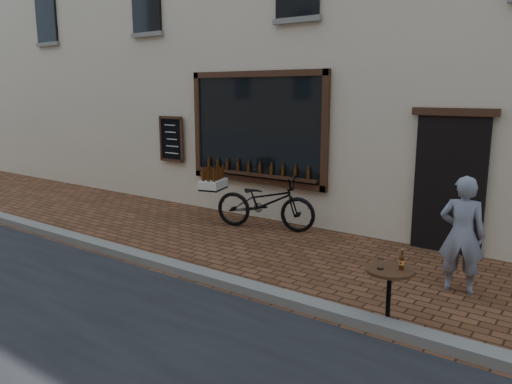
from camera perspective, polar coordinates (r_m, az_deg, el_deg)
The scene contains 5 objects.
ground at distance 6.68m, azimuth -4.22°, elevation -11.25°, with size 90.00×90.00×0.00m, color #4C2C18.
kerb at distance 6.80m, azimuth -3.12°, elevation -10.27°, with size 90.00×0.25×0.12m, color slate.
cargo_bicycle at distance 9.44m, azimuth 0.84°, elevation -1.11°, with size 2.34×1.20×1.10m.
bistro_table at distance 5.76m, azimuth 15.00°, elevation -10.29°, with size 0.52×0.52×0.90m.
pedestrian at distance 6.93m, azimuth 22.47°, elevation -4.53°, with size 0.56×0.37×1.54m, color slate.
Camera 1 is at (4.01, -4.68, 2.57)m, focal length 35.00 mm.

